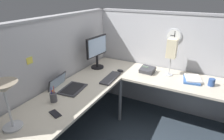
{
  "coord_description": "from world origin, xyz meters",
  "views": [
    {
      "loc": [
        -2.05,
        -0.86,
        1.86
      ],
      "look_at": [
        -0.08,
        0.17,
        0.93
      ],
      "focal_mm": 30.4,
      "sensor_mm": 36.0,
      "label": 1
    }
  ],
  "objects_px": {
    "monitor": "(97,50)",
    "laptop": "(66,86)",
    "keyboard": "(111,78)",
    "wall_clock": "(174,36)",
    "desk_lamp_dome": "(4,92)",
    "book_stack": "(192,79)",
    "coffee_mug": "(212,82)",
    "pen_cup": "(53,97)",
    "cell_phone": "(55,114)",
    "office_phone": "(148,70)",
    "desk_lamp_paper": "(172,49)",
    "computer_mouse": "(120,71)"
  },
  "relations": [
    {
      "from": "computer_mouse",
      "to": "wall_clock",
      "type": "bearing_deg",
      "value": -52.78
    },
    {
      "from": "coffee_mug",
      "to": "cell_phone",
      "type": "bearing_deg",
      "value": 136.1
    },
    {
      "from": "desk_lamp_dome",
      "to": "office_phone",
      "type": "relative_size",
      "value": 2.04
    },
    {
      "from": "office_phone",
      "to": "wall_clock",
      "type": "bearing_deg",
      "value": -39.34
    },
    {
      "from": "laptop",
      "to": "computer_mouse",
      "type": "xyz_separation_m",
      "value": [
        0.79,
        -0.38,
        -0.01
      ]
    },
    {
      "from": "monitor",
      "to": "office_phone",
      "type": "relative_size",
      "value": 2.29
    },
    {
      "from": "book_stack",
      "to": "wall_clock",
      "type": "height_order",
      "value": "wall_clock"
    },
    {
      "from": "monitor",
      "to": "book_stack",
      "type": "bearing_deg",
      "value": -81.91
    },
    {
      "from": "laptop",
      "to": "cell_phone",
      "type": "height_order",
      "value": "laptop"
    },
    {
      "from": "computer_mouse",
      "to": "pen_cup",
      "type": "bearing_deg",
      "value": 164.95
    },
    {
      "from": "pen_cup",
      "to": "coffee_mug",
      "type": "xyz_separation_m",
      "value": [
        1.22,
        -1.52,
        -0.0
      ]
    },
    {
      "from": "wall_clock",
      "to": "computer_mouse",
      "type": "bearing_deg",
      "value": 127.22
    },
    {
      "from": "book_stack",
      "to": "coffee_mug",
      "type": "xyz_separation_m",
      "value": [
        -0.05,
        -0.23,
        0.03
      ]
    },
    {
      "from": "cell_phone",
      "to": "office_phone",
      "type": "distance_m",
      "value": 1.51
    },
    {
      "from": "keyboard",
      "to": "wall_clock",
      "type": "distance_m",
      "value": 1.12
    },
    {
      "from": "coffee_mug",
      "to": "wall_clock",
      "type": "bearing_deg",
      "value": 59.34
    },
    {
      "from": "book_stack",
      "to": "pen_cup",
      "type": "bearing_deg",
      "value": 134.56
    },
    {
      "from": "laptop",
      "to": "wall_clock",
      "type": "bearing_deg",
      "value": -38.54
    },
    {
      "from": "wall_clock",
      "to": "laptop",
      "type": "bearing_deg",
      "value": 141.46
    },
    {
      "from": "desk_lamp_dome",
      "to": "coffee_mug",
      "type": "xyz_separation_m",
      "value": [
        1.71,
        -1.54,
        -0.32
      ]
    },
    {
      "from": "office_phone",
      "to": "desk_lamp_paper",
      "type": "height_order",
      "value": "desk_lamp_paper"
    },
    {
      "from": "pen_cup",
      "to": "coffee_mug",
      "type": "height_order",
      "value": "pen_cup"
    },
    {
      "from": "desk_lamp_dome",
      "to": "book_stack",
      "type": "bearing_deg",
      "value": -36.51
    },
    {
      "from": "monitor",
      "to": "laptop",
      "type": "height_order",
      "value": "monitor"
    },
    {
      "from": "pen_cup",
      "to": "computer_mouse",
      "type": "bearing_deg",
      "value": -15.05
    },
    {
      "from": "laptop",
      "to": "pen_cup",
      "type": "height_order",
      "value": "pen_cup"
    },
    {
      "from": "keyboard",
      "to": "coffee_mug",
      "type": "distance_m",
      "value": 1.31
    },
    {
      "from": "keyboard",
      "to": "desk_lamp_dome",
      "type": "relative_size",
      "value": 0.97
    },
    {
      "from": "computer_mouse",
      "to": "wall_clock",
      "type": "xyz_separation_m",
      "value": [
        0.48,
        -0.63,
        0.5
      ]
    },
    {
      "from": "coffee_mug",
      "to": "wall_clock",
      "type": "height_order",
      "value": "wall_clock"
    },
    {
      "from": "keyboard",
      "to": "office_phone",
      "type": "distance_m",
      "value": 0.59
    },
    {
      "from": "laptop",
      "to": "book_stack",
      "type": "distance_m",
      "value": 1.68
    },
    {
      "from": "monitor",
      "to": "laptop",
      "type": "distance_m",
      "value": 0.81
    },
    {
      "from": "computer_mouse",
      "to": "cell_phone",
      "type": "distance_m",
      "value": 1.27
    },
    {
      "from": "pen_cup",
      "to": "desk_lamp_paper",
      "type": "height_order",
      "value": "desk_lamp_paper"
    },
    {
      "from": "desk_lamp_paper",
      "to": "coffee_mug",
      "type": "height_order",
      "value": "desk_lamp_paper"
    },
    {
      "from": "monitor",
      "to": "book_stack",
      "type": "height_order",
      "value": "monitor"
    },
    {
      "from": "pen_cup",
      "to": "cell_phone",
      "type": "distance_m",
      "value": 0.25
    },
    {
      "from": "desk_lamp_dome",
      "to": "desk_lamp_paper",
      "type": "distance_m",
      "value": 2.05
    },
    {
      "from": "monitor",
      "to": "coffee_mug",
      "type": "bearing_deg",
      "value": -84.68
    },
    {
      "from": "desk_lamp_dome",
      "to": "desk_lamp_paper",
      "type": "xyz_separation_m",
      "value": [
        1.8,
        -0.98,
        0.02
      ]
    },
    {
      "from": "laptop",
      "to": "wall_clock",
      "type": "relative_size",
      "value": 1.9
    },
    {
      "from": "cell_phone",
      "to": "office_phone",
      "type": "height_order",
      "value": "office_phone"
    },
    {
      "from": "desk_lamp_dome",
      "to": "book_stack",
      "type": "height_order",
      "value": "desk_lamp_dome"
    },
    {
      "from": "keyboard",
      "to": "desk_lamp_paper",
      "type": "xyz_separation_m",
      "value": [
        0.5,
        -0.69,
        0.37
      ]
    },
    {
      "from": "desk_lamp_paper",
      "to": "book_stack",
      "type": "bearing_deg",
      "value": -96.61
    },
    {
      "from": "laptop",
      "to": "book_stack",
      "type": "relative_size",
      "value": 1.31
    },
    {
      "from": "pen_cup",
      "to": "office_phone",
      "type": "distance_m",
      "value": 1.42
    },
    {
      "from": "pen_cup",
      "to": "book_stack",
      "type": "distance_m",
      "value": 1.81
    },
    {
      "from": "laptop",
      "to": "office_phone",
      "type": "height_order",
      "value": "laptop"
    }
  ]
}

